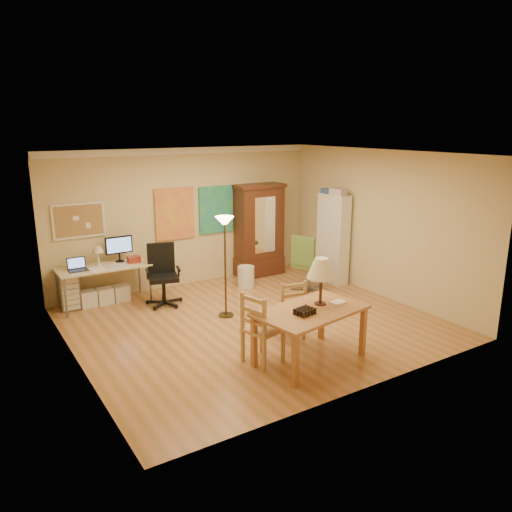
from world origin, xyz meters
TOP-DOWN VIEW (x-y plane):
  - floor at (0.00, 0.00)m, footprint 5.50×5.50m
  - crown_molding at (0.00, 2.46)m, footprint 5.50×0.08m
  - corkboard at (-2.05, 2.47)m, footprint 0.90×0.04m
  - art_panel_left at (-0.25, 2.47)m, footprint 0.80×0.04m
  - art_panel_right at (0.65, 2.47)m, footprint 0.75×0.04m
  - dining_table at (0.03, -1.52)m, footprint 1.61×1.12m
  - ladder_chair_back at (0.15, -0.77)m, footprint 0.48×0.47m
  - ladder_chair_left at (-0.65, -1.24)m, footprint 0.54×0.55m
  - torchiere_lamp at (-0.23, 0.50)m, footprint 0.31×0.31m
  - computer_desk at (-1.75, 2.16)m, footprint 1.56×0.68m
  - office_chair_black at (-0.89, 1.59)m, footprint 0.67×0.67m
  - office_chair_green at (1.74, 0.80)m, footprint 0.68×0.68m
  - drawer_cart at (-2.38, 2.26)m, footprint 0.32×0.38m
  - armoire at (1.54, 2.24)m, footprint 1.05×0.50m
  - bookshelf at (2.55, 1.05)m, footprint 0.27×0.72m
  - wastebin at (0.87, 1.67)m, footprint 0.33×0.33m

SIDE VIEW (x-z plane):
  - floor at x=0.00m, z-range 0.00..0.00m
  - wastebin at x=0.87m, z-range 0.00..0.42m
  - office_chair_black at x=-0.89m, z-range -0.25..0.84m
  - office_chair_green at x=1.74m, z-range -0.26..0.85m
  - drawer_cart at x=-2.38m, z-range 0.00..0.64m
  - ladder_chair_back at x=0.15m, z-range -0.03..0.88m
  - computer_desk at x=-1.75m, z-range -0.16..1.03m
  - ladder_chair_left at x=-0.65m, z-range -0.03..0.96m
  - armoire at x=1.54m, z-range -0.13..1.81m
  - dining_table at x=0.03m, z-range 0.19..1.58m
  - bookshelf at x=2.55m, z-range 0.00..1.78m
  - torchiere_lamp at x=-0.23m, z-range 0.51..2.21m
  - art_panel_left at x=-0.25m, z-range 0.95..1.95m
  - art_panel_right at x=0.65m, z-range 0.98..1.92m
  - corkboard at x=-2.05m, z-range 1.19..1.81m
  - crown_molding at x=0.00m, z-range 2.58..2.70m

